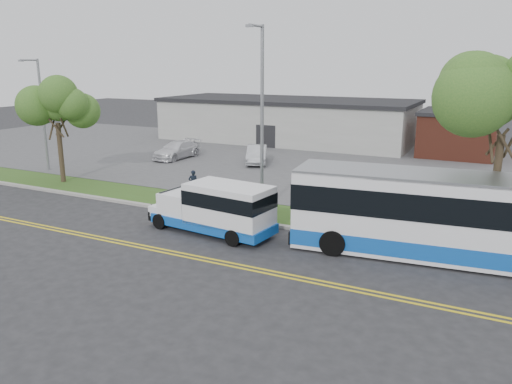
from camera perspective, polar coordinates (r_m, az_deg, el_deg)
The scene contains 19 objects.
ground at distance 25.74m, azimuth -8.12°, elevation -3.22°, with size 140.00×140.00×0.00m, color #28282B.
lane_line_north at distance 22.86m, azimuth -13.63°, elevation -5.77°, with size 70.00×0.12×0.01m, color yellow.
lane_line_south at distance 22.65m, azimuth -14.12°, elevation -5.99°, with size 70.00×0.12×0.01m, color yellow.
curb at distance 26.58m, azimuth -6.78°, elevation -2.43°, with size 80.00×0.30×0.15m, color #9E9B93.
verge at distance 28.04m, azimuth -4.76°, elevation -1.53°, with size 80.00×3.30×0.10m, color #38521B.
parking_lot at distance 40.40m, azimuth 5.71°, elevation 3.39°, with size 80.00×25.00×0.10m, color #4C4C4F.
commercial_building at distance 51.49m, azimuth 3.54°, elevation 8.21°, with size 25.40×10.40×4.35m.
brick_wing at distance 46.56m, azimuth 22.13°, elevation 6.25°, with size 6.30×7.30×3.90m.
tree_east at distance 23.11m, azimuth 26.63°, elevation 9.12°, with size 5.20×5.20×8.33m.
tree_west at distance 35.09m, azimuth -21.88°, elevation 9.14°, with size 4.40×4.40×6.91m.
streetlight_near at distance 25.49m, azimuth 0.63°, elevation 8.79°, with size 0.35×1.53×9.50m.
streetlight_far at distance 39.61m, azimuth -23.29°, elevation 8.55°, with size 0.35×1.53×8.00m.
shuttle_bus at distance 23.18m, azimuth -4.34°, elevation -1.73°, with size 6.54×2.75×2.44m.
transit_bus at distance 21.57m, azimuth 21.17°, elevation -2.66°, with size 12.79×4.18×3.49m.
pedestrian at distance 29.85m, azimuth -7.19°, elevation 1.02°, with size 0.57×0.37×1.56m, color black.
parked_car_a at distance 39.50m, azimuth 0.08°, elevation 4.32°, with size 1.50×4.30×1.42m, color silver.
parked_car_b at distance 42.15m, azimuth -9.04°, elevation 4.78°, with size 1.97×4.84×1.40m, color white.
grocery_bag_left at distance 29.96m, azimuth -7.90°, elevation -0.16°, with size 0.32×0.32×0.32m, color white.
grocery_bag_right at distance 30.04m, azimuth -6.41°, elevation -0.08°, with size 0.32×0.32×0.32m, color white.
Camera 1 is at (14.15, -20.05, 7.74)m, focal length 35.00 mm.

